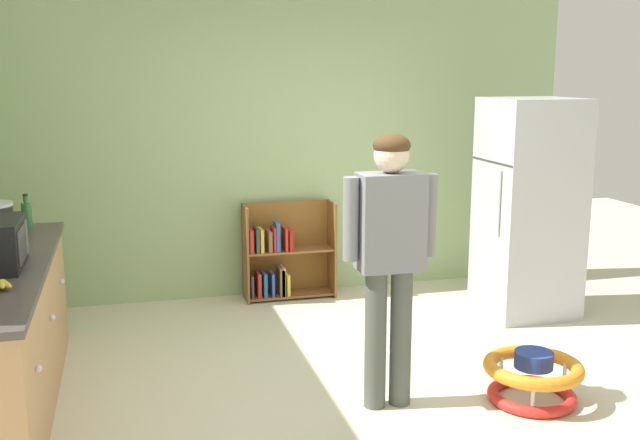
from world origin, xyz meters
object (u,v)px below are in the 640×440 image
object	(u,v)px
refrigerator	(529,208)
bookshelf	(282,257)
green_glass_bottle	(27,215)
banana_bunch	(1,284)
standing_person	(390,246)
baby_walker	(533,377)

from	to	relation	value
refrigerator	bookshelf	size ratio (longest dim) A/B	2.09
refrigerator	green_glass_bottle	distance (m)	3.87
bookshelf	banana_bunch	size ratio (longest dim) A/B	5.37
bookshelf	green_glass_bottle	world-z (taller)	green_glass_bottle
standing_person	green_glass_bottle	world-z (taller)	standing_person
refrigerator	standing_person	world-z (taller)	refrigerator
refrigerator	green_glass_bottle	xyz separation A→B (m)	(-3.87, 0.14, 0.11)
bookshelf	refrigerator	bearing A→B (deg)	-26.51
refrigerator	banana_bunch	world-z (taller)	refrigerator
standing_person	baby_walker	xyz separation A→B (m)	(0.88, -0.18, -0.83)
bookshelf	baby_walker	size ratio (longest dim) A/B	1.41
banana_bunch	green_glass_bottle	distance (m)	1.56
bookshelf	standing_person	bearing A→B (deg)	-86.12
bookshelf	banana_bunch	distance (m)	3.11
standing_person	baby_walker	size ratio (longest dim) A/B	2.72
refrigerator	green_glass_bottle	world-z (taller)	refrigerator
standing_person	banana_bunch	distance (m)	2.11
standing_person	banana_bunch	bearing A→B (deg)	-179.03
bookshelf	baby_walker	world-z (taller)	bookshelf
green_glass_bottle	baby_walker	bearing A→B (deg)	-29.37
baby_walker	green_glass_bottle	size ratio (longest dim) A/B	2.46
standing_person	green_glass_bottle	size ratio (longest dim) A/B	6.69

